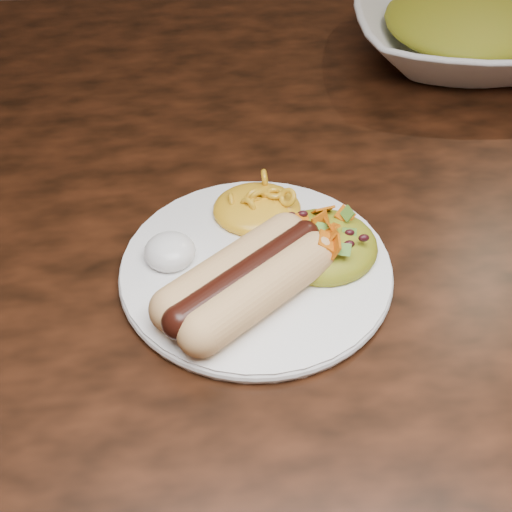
{
  "coord_description": "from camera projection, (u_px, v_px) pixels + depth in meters",
  "views": [
    {
      "loc": [
        -0.12,
        -0.53,
        1.17
      ],
      "look_at": [
        -0.06,
        -0.12,
        0.77
      ],
      "focal_mm": 50.0,
      "sensor_mm": 36.0,
      "label": 1
    }
  ],
  "objects": [
    {
      "name": "bowl_filling",
      "position": [
        467.0,
        17.0,
        0.83
      ],
      "size": [
        0.24,
        0.24,
        0.05
      ],
      "primitive_type": "ellipsoid",
      "rotation": [
        0.0,
        0.0,
        0.36
      ],
      "color": "#C06E0B",
      "rests_on": "serving_bowl"
    },
    {
      "name": "fork",
      "position": [
        220.0,
        307.0,
        0.57
      ],
      "size": [
        0.04,
        0.15,
        0.0
      ],
      "primitive_type": "cube",
      "rotation": [
        0.0,
        0.0,
        0.1
      ],
      "color": "white",
      "rests_on": "table"
    },
    {
      "name": "mac_and_cheese",
      "position": [
        257.0,
        199.0,
        0.62
      ],
      "size": [
        0.1,
        0.1,
        0.03
      ],
      "primitive_type": "ellipsoid",
      "rotation": [
        0.0,
        0.0,
        -0.42
      ],
      "color": "gold",
      "rests_on": "plate"
    },
    {
      "name": "table",
      "position": [
        302.0,
        254.0,
        0.75
      ],
      "size": [
        1.6,
        0.9,
        0.75
      ],
      "color": "#3D1B0C",
      "rests_on": "floor"
    },
    {
      "name": "plate",
      "position": [
        256.0,
        270.0,
        0.59
      ],
      "size": [
        0.26,
        0.26,
        0.01
      ],
      "primitive_type": "cylinder",
      "rotation": [
        0.0,
        0.0,
        0.18
      ],
      "color": "white",
      "rests_on": "table"
    },
    {
      "name": "taco_salad",
      "position": [
        323.0,
        238.0,
        0.59
      ],
      "size": [
        0.09,
        0.09,
        0.04
      ],
      "rotation": [
        0.0,
        0.0,
        -0.0
      ],
      "color": "#C06E0B",
      "rests_on": "plate"
    },
    {
      "name": "serving_bowl",
      "position": [
        463.0,
        32.0,
        0.84
      ],
      "size": [
        0.31,
        0.31,
        0.06
      ],
      "primitive_type": "imported",
      "rotation": [
        0.0,
        0.0,
        -0.18
      ],
      "color": "silver",
      "rests_on": "table"
    },
    {
      "name": "sour_cream",
      "position": [
        169.0,
        247.0,
        0.58
      ],
      "size": [
        0.04,
        0.04,
        0.03
      ],
      "primitive_type": "ellipsoid",
      "rotation": [
        0.0,
        0.0,
        -0.03
      ],
      "color": "white",
      "rests_on": "plate"
    },
    {
      "name": "hotdog",
      "position": [
        246.0,
        279.0,
        0.55
      ],
      "size": [
        0.12,
        0.13,
        0.04
      ],
      "rotation": [
        0.0,
        0.0,
        0.64
      ],
      "color": "#E1B868",
      "rests_on": "plate"
    }
  ]
}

